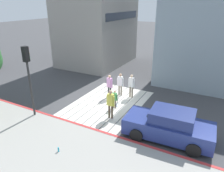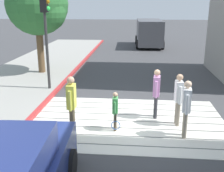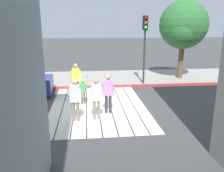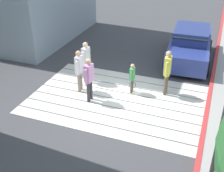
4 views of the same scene
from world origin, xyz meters
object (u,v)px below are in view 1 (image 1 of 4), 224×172
(car_parked_near_curb, at_px, (169,126))
(pedestrian_child_with_racket, at_px, (115,98))
(pedestrian_adult_lead, at_px, (110,84))
(pedestrian_adult_side, at_px, (120,83))
(traffic_light_corner, at_px, (28,68))
(pedestrian_adult_trailing, at_px, (131,84))
(water_bottle, at_px, (58,149))
(pedestrian_teen_behind, at_px, (111,102))

(car_parked_near_curb, xyz_separation_m, pedestrian_child_with_racket, (1.63, 3.86, -0.05))
(pedestrian_adult_lead, bearing_deg, pedestrian_child_with_racket, -139.45)
(pedestrian_adult_lead, xyz_separation_m, pedestrian_adult_side, (0.65, -0.53, -0.00))
(traffic_light_corner, bearing_deg, pedestrian_adult_trailing, -37.28)
(traffic_light_corner, xyz_separation_m, water_bottle, (-1.95, -3.56, -2.81))
(pedestrian_adult_lead, distance_m, pedestrian_child_with_racket, 1.72)
(pedestrian_adult_lead, bearing_deg, car_parked_near_curb, -120.52)
(pedestrian_adult_trailing, xyz_separation_m, pedestrian_teen_behind, (-3.29, -0.11, 0.04))
(car_parked_near_curb, relative_size, pedestrian_adult_side, 2.59)
(pedestrian_adult_lead, bearing_deg, pedestrian_teen_behind, -149.98)
(car_parked_near_curb, height_order, traffic_light_corner, traffic_light_corner)
(pedestrian_adult_lead, relative_size, pedestrian_adult_side, 1.00)
(water_bottle, xyz_separation_m, pedestrian_adult_side, (7.11, 0.38, 0.75))
(pedestrian_teen_behind, height_order, pedestrian_child_with_racket, pedestrian_teen_behind)
(pedestrian_child_with_racket, bearing_deg, pedestrian_adult_side, 16.51)
(car_parked_near_curb, bearing_deg, pedestrian_adult_lead, 59.48)
(car_parked_near_curb, distance_m, water_bottle, 5.40)
(traffic_light_corner, relative_size, pedestrian_adult_side, 2.51)
(traffic_light_corner, xyz_separation_m, pedestrian_adult_side, (5.16, -3.18, -2.05))
(traffic_light_corner, distance_m, pedestrian_adult_side, 6.40)
(pedestrian_adult_trailing, distance_m, pedestrian_child_with_racket, 2.08)
(pedestrian_adult_side, bearing_deg, pedestrian_teen_behind, -163.62)
(car_parked_near_curb, xyz_separation_m, traffic_light_corner, (-1.58, 7.61, 2.30))
(pedestrian_adult_trailing, xyz_separation_m, pedestrian_adult_side, (-0.10, 0.83, -0.01))
(traffic_light_corner, bearing_deg, pedestrian_adult_side, -31.62)
(traffic_light_corner, bearing_deg, pedestrian_teen_behind, -64.42)
(pedestrian_adult_lead, bearing_deg, pedestrian_adult_side, -38.84)
(car_parked_near_curb, distance_m, traffic_light_corner, 8.11)
(pedestrian_adult_lead, relative_size, pedestrian_adult_trailing, 0.99)
(traffic_light_corner, xyz_separation_m, pedestrian_adult_lead, (4.50, -2.65, -2.05))
(pedestrian_adult_trailing, height_order, pedestrian_child_with_racket, pedestrian_adult_trailing)
(water_bottle, xyz_separation_m, pedestrian_adult_lead, (6.46, 0.91, 0.76))
(pedestrian_adult_lead, relative_size, pedestrian_child_with_racket, 1.38)
(water_bottle, height_order, pedestrian_adult_side, pedestrian_adult_side)
(car_parked_near_curb, bearing_deg, traffic_light_corner, 101.73)
(traffic_light_corner, distance_m, pedestrian_adult_trailing, 6.92)
(water_bottle, height_order, pedestrian_child_with_racket, pedestrian_child_with_racket)
(water_bottle, height_order, pedestrian_teen_behind, pedestrian_teen_behind)
(car_parked_near_curb, height_order, pedestrian_teen_behind, pedestrian_teen_behind)
(pedestrian_adult_lead, height_order, pedestrian_child_with_racket, pedestrian_adult_lead)
(water_bottle, relative_size, pedestrian_adult_side, 0.13)
(pedestrian_adult_lead, distance_m, pedestrian_adult_trailing, 1.55)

